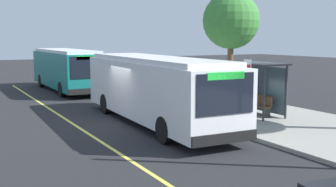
# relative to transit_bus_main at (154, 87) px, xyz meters

# --- Properties ---
(ground_plane) EXTENTS (120.00, 120.00, 0.00)m
(ground_plane) POSITION_rel_transit_bus_main_xyz_m (-0.82, -1.01, -1.62)
(ground_plane) COLOR #232326
(sidewalk_curb) EXTENTS (44.00, 6.40, 0.15)m
(sidewalk_curb) POSITION_rel_transit_bus_main_xyz_m (-0.82, 4.99, -1.54)
(sidewalk_curb) COLOR gray
(sidewalk_curb) RESTS_ON ground_plane
(lane_stripe_center) EXTENTS (36.00, 0.14, 0.01)m
(lane_stripe_center) POSITION_rel_transit_bus_main_xyz_m (-0.82, -3.21, -1.61)
(lane_stripe_center) COLOR #E0D64C
(lane_stripe_center) RESTS_ON ground_plane
(transit_bus_main) EXTENTS (11.20, 2.98, 2.95)m
(transit_bus_main) POSITION_rel_transit_bus_main_xyz_m (0.00, 0.00, 0.00)
(transit_bus_main) COLOR white
(transit_bus_main) RESTS_ON ground_plane
(transit_bus_second) EXTENTS (10.24, 2.63, 2.95)m
(transit_bus_second) POSITION_rel_transit_bus_main_xyz_m (-13.48, -0.29, -0.00)
(transit_bus_second) COLOR #146B66
(transit_bus_second) RESTS_ON ground_plane
(bus_shelter) EXTENTS (2.90, 1.60, 2.48)m
(bus_shelter) POSITION_rel_transit_bus_main_xyz_m (0.99, 4.90, 0.30)
(bus_shelter) COLOR #333338
(bus_shelter) RESTS_ON sidewalk_curb
(waiting_bench) EXTENTS (1.60, 0.48, 0.95)m
(waiting_bench) POSITION_rel_transit_bus_main_xyz_m (1.17, 4.87, -0.98)
(waiting_bench) COLOR brown
(waiting_bench) RESTS_ON sidewalk_curb
(route_sign_post) EXTENTS (0.44, 0.08, 2.80)m
(route_sign_post) POSITION_rel_transit_bus_main_xyz_m (3.27, 2.49, 0.34)
(route_sign_post) COLOR #333338
(route_sign_post) RESTS_ON sidewalk_curb
(street_tree_upstreet) EXTENTS (3.44, 3.44, 6.38)m
(street_tree_upstreet) POSITION_rel_transit_bus_main_xyz_m (-4.40, 7.42, 3.17)
(street_tree_upstreet) COLOR brown
(street_tree_upstreet) RESTS_ON sidewalk_curb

